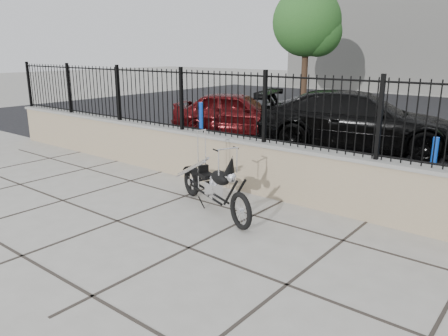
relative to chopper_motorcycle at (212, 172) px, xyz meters
name	(u,v)px	position (x,y,z in m)	size (l,w,h in m)	color
ground_plane	(117,221)	(-0.83, -1.28, -0.65)	(90.00, 90.00, 0.00)	#99968E
parking_lot	(391,121)	(-0.83, 11.22, -0.65)	(30.00, 30.00, 0.00)	black
retaining_wall	(220,160)	(-0.83, 1.22, -0.17)	(14.00, 0.36, 0.96)	gray
iron_fence	(220,104)	(-0.83, 1.22, 0.91)	(14.00, 0.08, 1.20)	black
chopper_motorcycle	(212,172)	(0.00, 0.00, 0.00)	(2.16, 0.38, 1.30)	black
car_red	(237,113)	(-3.67, 5.50, 0.01)	(1.56, 3.87, 1.32)	#4B0A0C
car_black	(357,120)	(-0.01, 5.89, 0.10)	(2.11, 5.18, 1.50)	black
bollard_a	(201,123)	(-3.66, 3.86, -0.08)	(0.14, 0.14, 1.14)	blue
bollard_b	(433,162)	(2.43, 3.66, -0.17)	(0.11, 0.11, 0.95)	#0D20D1
tree_left	(307,18)	(-6.72, 15.28, 3.37)	(3.40, 3.40, 5.74)	#382619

